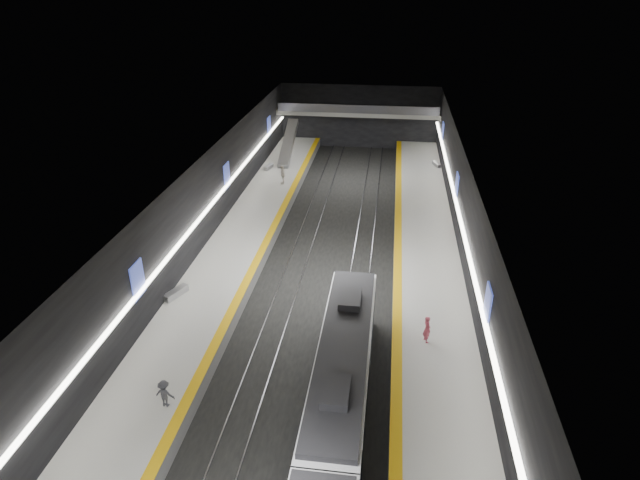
# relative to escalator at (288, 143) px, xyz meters

# --- Properties ---
(ground) EXTENTS (70.00, 70.00, 0.00)m
(ground) POSITION_rel_escalator_xyz_m (7.50, -26.00, -2.90)
(ground) COLOR black
(ground) RESTS_ON ground
(ceiling) EXTENTS (20.00, 70.00, 0.04)m
(ceiling) POSITION_rel_escalator_xyz_m (7.50, -26.00, 5.10)
(ceiling) COLOR beige
(ceiling) RESTS_ON wall_left
(wall_left) EXTENTS (0.04, 70.00, 8.00)m
(wall_left) POSITION_rel_escalator_xyz_m (-2.50, -26.00, 1.10)
(wall_left) COLOR black
(wall_left) RESTS_ON ground
(wall_right) EXTENTS (0.04, 70.00, 8.00)m
(wall_right) POSITION_rel_escalator_xyz_m (17.50, -26.00, 1.10)
(wall_right) COLOR black
(wall_right) RESTS_ON ground
(wall_back) EXTENTS (20.00, 0.04, 8.00)m
(wall_back) POSITION_rel_escalator_xyz_m (7.50, 9.00, 1.10)
(wall_back) COLOR black
(wall_back) RESTS_ON ground
(platform_left) EXTENTS (5.00, 70.00, 1.00)m
(platform_left) POSITION_rel_escalator_xyz_m (0.00, -26.00, -2.40)
(platform_left) COLOR slate
(platform_left) RESTS_ON ground
(tile_surface_left) EXTENTS (5.00, 70.00, 0.02)m
(tile_surface_left) POSITION_rel_escalator_xyz_m (0.00, -26.00, -1.89)
(tile_surface_left) COLOR #B5B5B0
(tile_surface_left) RESTS_ON platform_left
(tactile_strip_left) EXTENTS (0.60, 70.00, 0.02)m
(tactile_strip_left) POSITION_rel_escalator_xyz_m (2.20, -26.00, -1.88)
(tactile_strip_left) COLOR #E1A60B
(tactile_strip_left) RESTS_ON platform_left
(platform_right) EXTENTS (5.00, 70.00, 1.00)m
(platform_right) POSITION_rel_escalator_xyz_m (15.00, -26.00, -2.40)
(platform_right) COLOR slate
(platform_right) RESTS_ON ground
(tile_surface_right) EXTENTS (5.00, 70.00, 0.02)m
(tile_surface_right) POSITION_rel_escalator_xyz_m (15.00, -26.00, -1.89)
(tile_surface_right) COLOR #B5B5B0
(tile_surface_right) RESTS_ON platform_right
(tactile_strip_right) EXTENTS (0.60, 70.00, 0.02)m
(tactile_strip_right) POSITION_rel_escalator_xyz_m (12.80, -26.00, -1.88)
(tactile_strip_right) COLOR #E1A60B
(tactile_strip_right) RESTS_ON platform_right
(rails) EXTENTS (6.52, 70.00, 0.12)m
(rails) POSITION_rel_escalator_xyz_m (7.50, -26.00, -2.84)
(rails) COLOR gray
(rails) RESTS_ON ground
(ad_posters) EXTENTS (19.94, 53.50, 2.20)m
(ad_posters) POSITION_rel_escalator_xyz_m (7.50, -25.00, 1.60)
(ad_posters) COLOR #3949AC
(ad_posters) RESTS_ON wall_left
(cove_light_left) EXTENTS (0.25, 68.60, 0.12)m
(cove_light_left) POSITION_rel_escalator_xyz_m (-2.30, -26.00, 0.90)
(cove_light_left) COLOR white
(cove_light_left) RESTS_ON wall_left
(cove_light_right) EXTENTS (0.25, 68.60, 0.12)m
(cove_light_right) POSITION_rel_escalator_xyz_m (17.30, -26.00, 0.90)
(cove_light_right) COLOR white
(cove_light_right) RESTS_ON wall_right
(mezzanine_bridge) EXTENTS (20.00, 3.00, 1.50)m
(mezzanine_bridge) POSITION_rel_escalator_xyz_m (7.50, 6.93, 2.14)
(mezzanine_bridge) COLOR gray
(mezzanine_bridge) RESTS_ON wall_left
(escalator) EXTENTS (1.20, 7.50, 3.92)m
(escalator) POSITION_rel_escalator_xyz_m (0.00, 0.00, 0.00)
(escalator) COLOR #99999E
(escalator) RESTS_ON platform_left
(bench_left_near) EXTENTS (1.26, 1.98, 0.47)m
(bench_left_near) POSITION_rel_escalator_xyz_m (-2.00, -30.17, -1.66)
(bench_left_near) COLOR #99999E
(bench_left_near) RESTS_ON platform_left
(bench_left_far) EXTENTS (0.79, 1.73, 0.41)m
(bench_left_far) POSITION_rel_escalator_xyz_m (-1.55, -3.80, -1.70)
(bench_left_far) COLOR #99999E
(bench_left_far) RESTS_ON platform_left
(bench_right_far) EXTENTS (0.96, 1.64, 0.39)m
(bench_right_far) POSITION_rel_escalator_xyz_m (17.00, -0.37, -1.71)
(bench_right_far) COLOR #99999E
(bench_right_far) RESTS_ON platform_right
(passenger_right_a) EXTENTS (0.62, 0.74, 1.72)m
(passenger_right_a) POSITION_rel_escalator_xyz_m (14.48, -32.94, -1.04)
(passenger_right_a) COLOR #D24E63
(passenger_right_a) RESTS_ON platform_right
(passenger_left_a) EXTENTS (0.74, 1.22, 1.94)m
(passenger_left_a) POSITION_rel_escalator_xyz_m (0.96, -8.18, -0.93)
(passenger_left_a) COLOR beige
(passenger_left_a) RESTS_ON platform_left
(passenger_left_b) EXTENTS (1.03, 0.66, 1.53)m
(passenger_left_b) POSITION_rel_escalator_xyz_m (1.31, -40.00, -1.14)
(passenger_left_b) COLOR #3C3D44
(passenger_left_b) RESTS_ON platform_left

